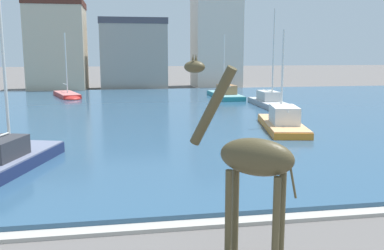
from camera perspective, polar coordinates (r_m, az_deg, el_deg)
The scene contains 11 objects.
harbor_water at distance 33.33m, azimuth -5.68°, elevation 1.51°, with size 76.46×42.99×0.27m, color #2D5170.
quay_edge_coping at distance 12.39m, azimuth 1.89°, elevation -13.20°, with size 76.46×0.50×0.12m, color #ADA89E.
giraffe_statue at distance 9.67m, azimuth 7.85°, elevation -4.74°, with size 2.43×2.04×4.87m.
sailboat_navy at distance 19.05m, azimuth -23.27°, elevation -4.22°, with size 4.20×7.34×8.53m.
sailboat_grey at distance 36.85m, azimuth 10.71°, elevation 2.79°, with size 2.25×8.38×8.48m.
sailboat_orange at distance 26.85m, azimuth 11.92°, elevation 0.26°, with size 3.56×8.23×6.26m.
sailboat_teal at distance 44.48m, azimuth 4.31°, elevation 4.11°, with size 2.26×8.76×6.75m.
sailboat_red at distance 46.12m, azimuth -16.41°, elevation 3.76°, with size 3.67×7.01×6.90m.
townhouse_corner_house at distance 57.93m, azimuth -17.67°, elevation 10.11°, with size 7.09×8.10×11.37m.
townhouse_wide_warehouse at distance 58.05m, azimuth -7.92°, elevation 9.46°, with size 8.82×6.07×9.33m.
townhouse_tall_gabled at distance 61.47m, azimuth 3.25°, elevation 11.40°, with size 6.52×6.40×13.30m.
Camera 1 is at (-2.33, -4.92, 4.89)m, focal length 39.48 mm.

